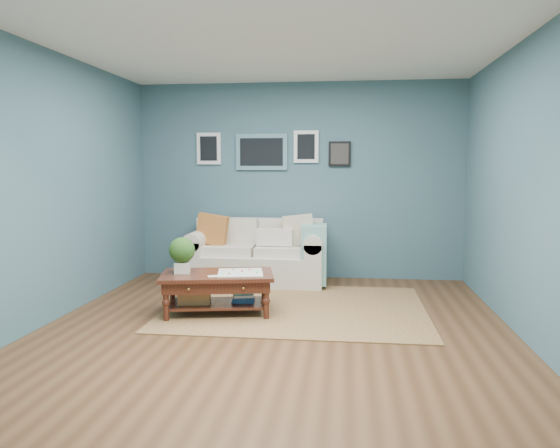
# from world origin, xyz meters

# --- Properties ---
(room_shell) EXTENTS (5.00, 5.02, 2.70)m
(room_shell) POSITION_xyz_m (-0.01, 0.06, 1.36)
(room_shell) COLOR brown
(room_shell) RESTS_ON ground
(area_rug) EXTENTS (2.79, 2.24, 0.01)m
(area_rug) POSITION_xyz_m (0.13, 0.76, 0.01)
(area_rug) COLOR brown
(area_rug) RESTS_ON ground
(loveseat) EXTENTS (1.83, 0.83, 0.94)m
(loveseat) POSITION_xyz_m (-0.44, 2.02, 0.38)
(loveseat) COLOR beige
(loveseat) RESTS_ON ground
(coffee_table) EXTENTS (1.27, 0.89, 0.81)m
(coffee_table) POSITION_xyz_m (-0.73, 0.43, 0.36)
(coffee_table) COLOR black
(coffee_table) RESTS_ON ground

